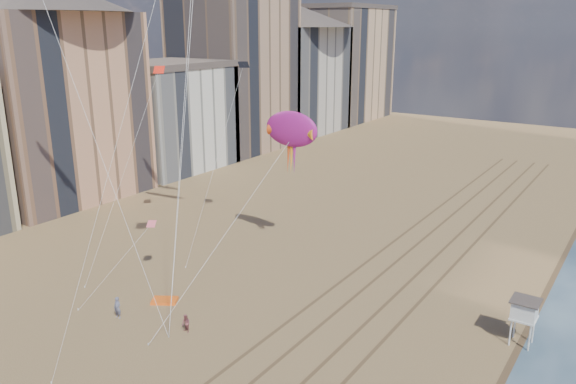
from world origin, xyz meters
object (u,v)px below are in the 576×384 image
Objects in this scene: show_kite at (291,130)px; kite_flyer_a at (117,308)px; lifeguard_stand at (525,310)px; grounded_kite at (165,301)px; kite_flyer_b at (186,324)px.

show_kite reaches higher than kite_flyer_a.
show_kite reaches higher than lifeguard_stand.
grounded_kite is 0.09× the size of show_kite.
grounded_kite is at bearing 167.25° from kite_flyer_b.
grounded_kite is at bearing -159.46° from lifeguard_stand.
show_kite is at bearing 44.50° from grounded_kite.
show_kite is 22.18m from kite_flyer_a.
show_kite reaches higher than kite_flyer_b.
lifeguard_stand is 30.88m from kite_flyer_a.
grounded_kite is 1.43× the size of kite_flyer_b.
show_kite is (3.47, 14.10, 12.81)m from grounded_kite.
lifeguard_stand is 28.34m from grounded_kite.
kite_flyer_a is (-27.53, -13.86, -1.85)m from lifeguard_stand.
lifeguard_stand reaches higher than kite_flyer_a.
kite_flyer_a is at bearing -137.35° from grounded_kite.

